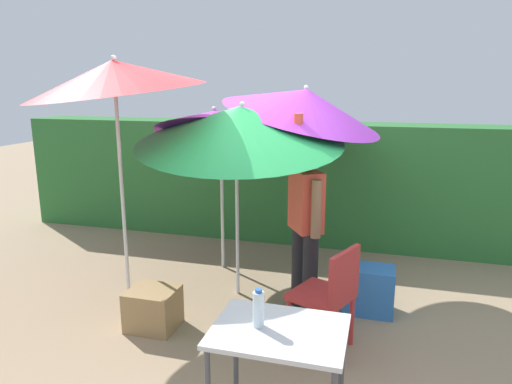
# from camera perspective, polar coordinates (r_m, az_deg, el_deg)

# --- Properties ---
(ground_plane) EXTENTS (24.00, 24.00, 0.00)m
(ground_plane) POSITION_cam_1_polar(r_m,az_deg,el_deg) (4.66, -1.02, -14.12)
(ground_plane) COLOR #9E8466
(hedge_row) EXTENTS (8.00, 0.70, 1.64)m
(hedge_row) POSITION_cam_1_polar(r_m,az_deg,el_deg) (6.45, 4.61, 1.33)
(hedge_row) COLOR #2D7033
(hedge_row) RESTS_ON ground_plane
(umbrella_rainbow) EXTENTS (1.77, 1.74, 2.35)m
(umbrella_rainbow) POSITION_cam_1_polar(r_m,az_deg,el_deg) (4.97, 6.03, 10.87)
(umbrella_rainbow) COLOR silver
(umbrella_rainbow) RESTS_ON ground_plane
(umbrella_orange) EXTENTS (1.73, 1.71, 2.51)m
(umbrella_orange) POSITION_cam_1_polar(r_m,az_deg,el_deg) (4.61, -17.17, 13.53)
(umbrella_orange) COLOR silver
(umbrella_orange) RESTS_ON ground_plane
(umbrella_yellow) EXTENTS (2.06, 2.07, 2.14)m
(umbrella_yellow) POSITION_cam_1_polar(r_m,az_deg,el_deg) (4.48, -2.08, 8.36)
(umbrella_yellow) COLOR silver
(umbrella_yellow) RESTS_ON ground_plane
(umbrella_navy) EXTENTS (1.44, 1.42, 2.11)m
(umbrella_navy) POSITION_cam_1_polar(r_m,az_deg,el_deg) (5.22, -4.81, 8.74)
(umbrella_navy) COLOR silver
(umbrella_navy) RESTS_ON ground_plane
(person_vendor) EXTENTS (0.38, 0.51, 1.88)m
(person_vendor) POSITION_cam_1_polar(r_m,az_deg,el_deg) (4.28, 6.18, -3.23)
(person_vendor) COLOR black
(person_vendor) RESTS_ON ground_plane
(chair_plastic) EXTENTS (0.58, 0.58, 0.89)m
(chair_plastic) POSITION_cam_1_polar(r_m,az_deg,el_deg) (3.82, 9.08, -12.20)
(chair_plastic) COLOR #B72D2D
(chair_plastic) RESTS_ON ground_plane
(cooler_box) EXTENTS (0.47, 0.33, 0.45)m
(cooler_box) POSITION_cam_1_polar(r_m,az_deg,el_deg) (4.61, 13.83, -11.70)
(cooler_box) COLOR #2D6BB7
(cooler_box) RESTS_ON ground_plane
(crate_cardboard) EXTENTS (0.43, 0.37, 0.36)m
(crate_cardboard) POSITION_cam_1_polar(r_m,az_deg,el_deg) (4.34, -12.66, -13.96)
(crate_cardboard) COLOR #9E7A4C
(crate_cardboard) RESTS_ON ground_plane
(folding_table) EXTENTS (0.80, 0.60, 0.72)m
(folding_table) POSITION_cam_1_polar(r_m,az_deg,el_deg) (2.89, 2.87, -18.12)
(folding_table) COLOR #4C4C51
(folding_table) RESTS_ON ground_plane
(bottle_water) EXTENTS (0.07, 0.07, 0.24)m
(bottle_water) POSITION_cam_1_polar(r_m,az_deg,el_deg) (2.82, 0.31, -14.31)
(bottle_water) COLOR silver
(bottle_water) RESTS_ON folding_table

